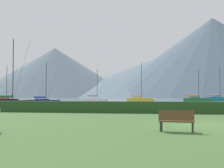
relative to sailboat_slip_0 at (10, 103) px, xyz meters
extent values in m
plane|color=#3D602D|center=(24.91, -23.59, -0.62)|extent=(1000.00, 1000.00, 0.00)
cube|color=slate|center=(24.91, 113.41, -0.62)|extent=(320.00, 246.00, 0.00)
cube|color=#284C23|center=(24.91, -12.59, -0.09)|extent=(80.00, 1.20, 1.06)
cube|color=black|center=(-0.10, 0.02, -0.11)|extent=(6.67, 3.59, 1.00)
cone|color=black|center=(3.43, -0.82, -0.11)|extent=(1.25, 1.08, 0.85)
cube|color=black|center=(-0.45, 0.11, 0.25)|extent=(2.65, 2.03, 0.63)
cylinder|color=#333338|center=(0.43, -0.10, 4.58)|extent=(0.13, 0.13, 9.29)
cylinder|color=#333338|center=(-0.96, 0.23, 0.93)|extent=(2.80, 0.77, 0.11)
cylinder|color=#2D7542|center=(-0.96, 0.23, 0.93)|extent=(2.45, 0.95, 0.40)
cylinder|color=#333338|center=(1.89, -0.45, 4.34)|extent=(2.94, 0.73, 8.83)
cube|color=white|center=(0.62, 48.50, -0.06)|extent=(7.04, 2.58, 1.10)
cone|color=white|center=(4.60, 48.39, -0.06)|extent=(1.22, 0.96, 0.93)
cube|color=silver|center=(0.22, 48.51, 0.33)|extent=(2.64, 1.75, 0.70)
cylinder|color=#333338|center=(1.21, 48.48, 4.52)|extent=(0.14, 0.14, 9.08)
cylinder|color=#333338|center=(-0.36, 48.52, 1.08)|extent=(3.14, 0.20, 0.12)
cylinder|color=gray|center=(-0.36, 48.52, 1.08)|extent=(2.68, 0.51, 0.44)
cylinder|color=#333338|center=(2.86, 48.44, 4.30)|extent=(3.32, 0.12, 8.63)
cube|color=gold|center=(14.52, 42.45, -0.08)|extent=(6.77, 2.47, 1.06)
cone|color=gold|center=(18.36, 42.54, -0.08)|extent=(1.17, 0.93, 0.90)
cube|color=gold|center=(14.14, 42.44, 0.30)|extent=(2.53, 1.67, 0.67)
cylinder|color=#333338|center=(15.10, 42.46, 5.01)|extent=(0.13, 0.13, 10.09)
cylinder|color=#333338|center=(13.59, 42.43, 1.02)|extent=(3.03, 0.19, 0.12)
cylinder|color=tan|center=(13.59, 42.43, 1.02)|extent=(2.58, 0.48, 0.42)
cylinder|color=#333338|center=(16.68, 42.50, 4.75)|extent=(3.20, 0.11, 9.59)
cube|color=navy|center=(0.07, 11.65, -0.16)|extent=(5.94, 2.63, 0.90)
cone|color=navy|center=(3.33, 11.27, -0.16)|extent=(1.07, 0.88, 0.77)
cube|color=#1B2449|center=(-0.26, 11.69, 0.17)|extent=(2.28, 1.62, 0.57)
cylinder|color=#333338|center=(0.56, 11.59, 3.44)|extent=(0.11, 0.11, 7.12)
cylinder|color=#333338|center=(-0.73, 11.74, 0.78)|extent=(2.58, 0.40, 0.10)
cylinder|color=#2847A3|center=(-0.73, 11.74, 0.78)|extent=(2.23, 0.61, 0.36)
cylinder|color=#333338|center=(1.90, 11.43, 3.26)|extent=(2.72, 0.34, 6.77)
cube|color=#236B38|center=(29.69, 43.58, -0.08)|extent=(6.95, 2.70, 1.07)
cone|color=#236B38|center=(33.59, 43.37, -0.08)|extent=(1.22, 0.97, 0.91)
cube|color=#206032|center=(29.30, 43.60, 0.31)|extent=(2.62, 1.77, 0.68)
cylinder|color=#333338|center=(30.28, 43.55, 4.06)|extent=(0.14, 0.14, 8.17)
cylinder|color=#333338|center=(28.74, 43.63, 1.05)|extent=(3.08, 0.28, 0.12)
cylinder|color=orange|center=(28.74, 43.63, 1.05)|extent=(2.63, 0.57, 0.43)
cylinder|color=#333338|center=(31.89, 43.46, 3.85)|extent=(3.25, 0.20, 7.77)
cube|color=red|center=(-13.17, 21.09, -0.12)|extent=(6.55, 3.59, 0.98)
cone|color=red|center=(-9.72, 20.22, -0.12)|extent=(1.24, 1.07, 0.83)
cube|color=#A52020|center=(-13.51, 21.17, 0.23)|extent=(2.61, 2.01, 0.62)
cylinder|color=#333338|center=(-12.65, 20.96, 3.80)|extent=(0.12, 0.12, 7.75)
cylinder|color=#333338|center=(-14.01, 21.30, 0.90)|extent=(2.74, 0.79, 0.11)
cylinder|color=gray|center=(-14.01, 21.30, 0.90)|extent=(2.40, 0.96, 0.39)
cylinder|color=#333338|center=(-11.23, 20.60, 3.60)|extent=(2.87, 0.75, 7.38)
cube|color=#19707A|center=(38.10, 63.68, 0.00)|extent=(8.05, 3.41, 1.23)
cube|color=#16646E|center=(37.65, 63.72, 0.45)|extent=(3.07, 2.14, 0.78)
cylinder|color=#333338|center=(38.76, 63.62, 5.11)|extent=(0.16, 0.16, 10.10)
cylinder|color=#333338|center=(37.01, 63.78, 1.29)|extent=(3.52, 0.46, 0.13)
cylinder|color=tan|center=(37.01, 63.78, 1.29)|extent=(3.03, 0.77, 0.49)
cube|color=brown|center=(22.97, -26.99, -0.17)|extent=(1.54, 0.61, 0.06)
cube|color=brown|center=(22.95, -27.17, 0.11)|extent=(1.51, 0.29, 0.45)
cylinder|color=#333338|center=(23.65, -26.90, -0.39)|extent=(0.08, 0.08, 0.45)
cylinder|color=#333338|center=(22.32, -26.75, -0.39)|extent=(0.08, 0.08, 0.45)
cylinder|color=#333338|center=(23.61, -27.23, -0.39)|extent=(0.08, 0.08, 0.45)
cylinder|color=#333338|center=(22.28, -27.08, -0.39)|extent=(0.08, 0.08, 0.45)
cone|color=slate|center=(-110.66, 298.82, 28.63)|extent=(189.84, 189.84, 58.49)
cone|color=slate|center=(26.87, 341.94, 27.47)|extent=(297.52, 297.52, 56.18)
cone|color=#4C6070|center=(67.02, 290.26, 41.31)|extent=(234.65, 234.65, 83.86)
camera|label=1|loc=(22.69, -40.51, 0.92)|focal=48.84mm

